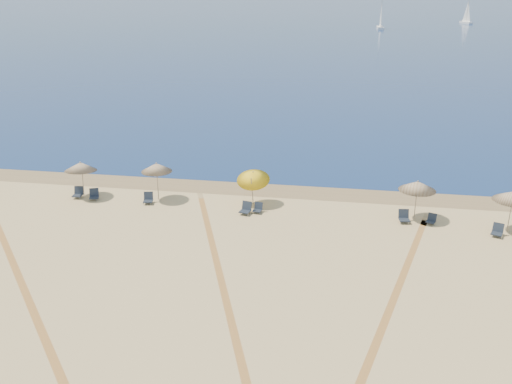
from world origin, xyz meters
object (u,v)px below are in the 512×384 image
sailboat_0 (467,15)px  sailboat_1 (381,19)px  umbrella_2 (157,167)px  chair_4 (246,209)px  umbrella_4 (418,186)px  chair_7 (431,219)px  chair_8 (497,231)px  chair_3 (148,199)px  umbrella_3 (253,176)px  chair_5 (258,208)px  chair_1 (78,193)px  umbrella_1 (81,166)px  chair_6 (404,217)px  chair_2 (94,195)px

sailboat_0 → sailboat_1: sailboat_1 is taller
umbrella_2 → chair_4: 6.51m
umbrella_4 → sailboat_1: size_ratio=0.27×
chair_7 → chair_8: chair_8 is taller
chair_3 → umbrella_2: bearing=47.4°
umbrella_2 → sailboat_0: bearing=73.4°
umbrella_3 → chair_7: size_ratio=3.46×
umbrella_4 → chair_5: (-9.45, -0.56, -1.84)m
chair_1 → sailboat_0: (52.40, 158.49, 2.09)m
chair_7 → sailboat_1: 134.84m
umbrella_3 → chair_1: 11.73m
umbrella_1 → sailboat_0: (52.12, 158.28, 0.31)m
sailboat_1 → chair_1: bearing=-103.2°
chair_6 → chair_8: bearing=-19.6°
umbrella_2 → sailboat_1: size_ratio=0.28×
umbrella_1 → chair_6: (20.61, -0.78, -1.77)m
umbrella_3 → chair_7: bearing=-6.3°
umbrella_2 → umbrella_4: (16.22, -0.52, -0.09)m
umbrella_1 → chair_1: 1.81m
chair_2 → sailboat_0: (51.21, 158.65, 2.09)m
umbrella_1 → chair_8: umbrella_1 is taller
chair_4 → umbrella_2: bearing=-179.8°
umbrella_1 → umbrella_3: umbrella_3 is taller
chair_3 → chair_5: chair_3 is taller
umbrella_2 → chair_2: bearing=-170.7°
chair_2 → chair_5: (10.91, -0.40, -0.04)m
chair_4 → sailboat_0: size_ratio=0.11×
umbrella_2 → chair_5: bearing=-9.0°
umbrella_1 → chair_6: size_ratio=3.15×
chair_2 → chair_7: size_ratio=1.15×
umbrella_4 → sailboat_0: sailboat_0 is taller
chair_3 → chair_5: 7.21m
chair_1 → sailboat_1: 136.56m
umbrella_4 → chair_2: 20.44m
chair_3 → chair_8: 21.07m
chair_2 → sailboat_1: 136.50m
umbrella_1 → chair_2: (0.90, -0.37, -1.78)m
umbrella_2 → sailboat_0: size_ratio=0.32×
chair_1 → chair_8: size_ratio=0.87×
chair_2 → chair_3: bearing=-20.5°
chair_5 → chair_4: bearing=-146.9°
chair_6 → chair_7: (1.59, 0.00, -0.06)m
umbrella_2 → chair_1: umbrella_2 is taller
chair_4 → sailboat_0: bearing=88.6°
chair_5 → sailboat_0: size_ratio=0.09×
chair_3 → chair_4: 6.54m
sailboat_1 → chair_8: bearing=-92.3°
chair_1 → chair_7: (22.48, -0.57, -0.05)m
chair_4 → chair_5: size_ratio=1.24×
chair_1 → chair_7: size_ratio=1.01×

